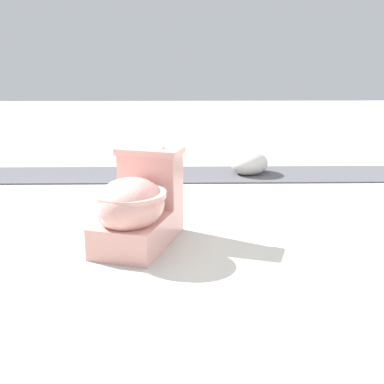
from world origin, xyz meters
name	(u,v)px	position (x,y,z in m)	size (l,w,h in m)	color
ground_plane	(98,227)	(0.00, 0.00, 0.00)	(14.00, 14.00, 0.00)	#B7B2A8
gravel_strip	(180,175)	(-1.28, 0.50, 0.01)	(0.56, 8.00, 0.01)	#4C4C51
toilet	(137,206)	(0.29, 0.27, 0.22)	(0.71, 0.54, 0.52)	#E09E93
boulder_near	(249,163)	(-1.29, 1.08, 0.10)	(0.34, 0.29, 0.20)	#B7B2AD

